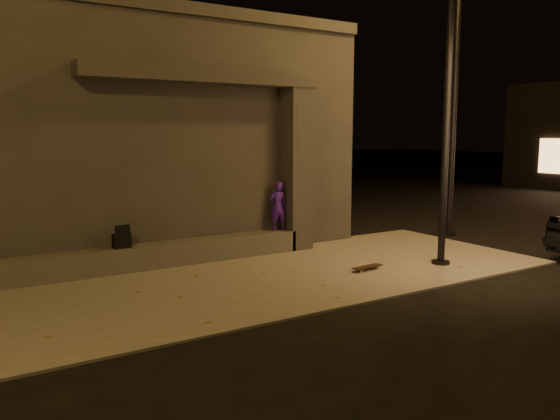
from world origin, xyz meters
TOP-DOWN VIEW (x-y plane):
  - ground at (0.00, 0.00)m, footprint 120.00×120.00m
  - sidewalk at (0.00, 2.00)m, footprint 11.00×4.40m
  - building at (-1.00, 6.49)m, footprint 9.00×5.10m
  - ledge at (-1.50, 3.75)m, footprint 6.00×0.55m
  - column at (1.70, 3.75)m, footprint 0.55×0.55m
  - canopy at (-0.50, 3.80)m, footprint 5.00×0.70m
  - skateboarder at (1.20, 3.75)m, footprint 0.43×0.30m
  - backpack at (-2.29, 3.75)m, footprint 0.33×0.22m
  - skateboard at (1.72, 1.31)m, footprint 0.70×0.24m
  - street_lamp_0 at (3.34, 0.94)m, footprint 0.36×0.36m
  - street_lamp_2 at (6.09, 3.14)m, footprint 0.36×0.36m

SIDE VIEW (x-z plane):
  - ground at x=0.00m, z-range 0.00..0.00m
  - sidewalk at x=0.00m, z-range 0.00..0.04m
  - skateboard at x=1.72m, z-range 0.06..0.14m
  - ledge at x=-1.50m, z-range 0.04..0.49m
  - backpack at x=-2.29m, z-range 0.42..0.87m
  - skateboarder at x=1.20m, z-range 0.49..1.58m
  - column at x=1.70m, z-range 0.04..3.64m
  - building at x=-1.00m, z-range -0.01..5.22m
  - canopy at x=-0.50m, z-range 3.64..3.92m
  - street_lamp_0 at x=3.34m, z-range 0.49..8.14m
  - street_lamp_2 at x=6.09m, z-range 0.51..8.68m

